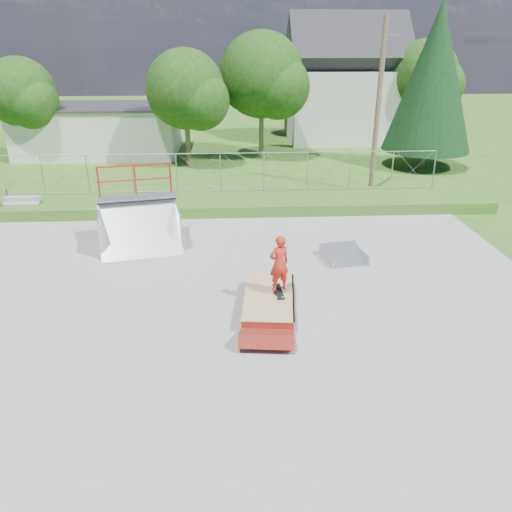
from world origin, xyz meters
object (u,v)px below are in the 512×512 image
Objects in this scene: quarter_pipe at (139,211)px; skater at (279,266)px; grind_box at (269,302)px; flat_bank_ramp at (344,255)px.

skater is (4.55, -4.66, -0.13)m from quarter_pipe.
grind_box is 1.06× the size of quarter_pipe.
skater is (-2.57, -3.09, 1.07)m from flat_bank_ramp.
quarter_pipe is 7.39m from flat_bank_ramp.
grind_box is 2.11× the size of flat_bank_ramp.
quarter_pipe is 1.74× the size of skater.
quarter_pipe is at bearing 157.86° from flat_bank_ramp.
skater is at bearing -57.21° from quarter_pipe.
grind_box is 1.10m from skater.
flat_bank_ramp is at bearing 54.72° from grind_box.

